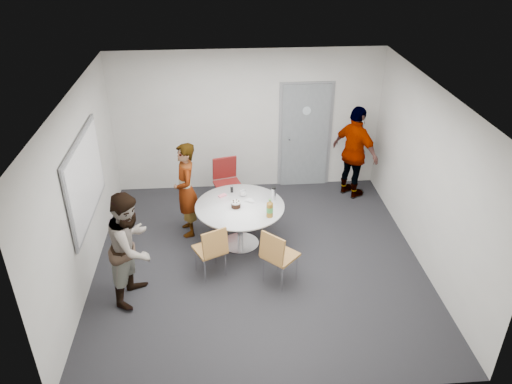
{
  "coord_description": "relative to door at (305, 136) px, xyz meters",
  "views": [
    {
      "loc": [
        -0.53,
        -6.25,
        4.77
      ],
      "look_at": [
        -0.02,
        0.25,
        1.1
      ],
      "focal_mm": 35.0,
      "sensor_mm": 36.0,
      "label": 1
    }
  ],
  "objects": [
    {
      "name": "wall_left",
      "position": [
        -3.6,
        -2.48,
        0.32
      ],
      "size": [
        0.0,
        5.0,
        5.0
      ],
      "primitive_type": "plane",
      "rotation": [
        1.57,
        0.0,
        1.57
      ],
      "color": "#B9B5AF",
      "rests_on": "floor"
    },
    {
      "name": "table",
      "position": [
        -1.33,
        -2.01,
        -0.39
      ],
      "size": [
        1.41,
        1.41,
        1.04
      ],
      "color": "white",
      "rests_on": "floor"
    },
    {
      "name": "wall_right",
      "position": [
        1.4,
        -2.48,
        0.32
      ],
      "size": [
        0.0,
        5.0,
        5.0
      ],
      "primitive_type": "plane",
      "rotation": [
        1.57,
        0.0,
        -1.57
      ],
      "color": "#B9B5AF",
      "rests_on": "floor"
    },
    {
      "name": "whiteboard",
      "position": [
        -3.56,
        -2.28,
        0.42
      ],
      "size": [
        0.04,
        1.9,
        1.25
      ],
      "color": "gray",
      "rests_on": "wall_left"
    },
    {
      "name": "chair_near_left",
      "position": [
        -1.8,
        -2.81,
        -0.5
      ],
      "size": [
        0.56,
        0.58,
        0.86
      ],
      "rotation": [
        0.0,
        0.0,
        0.45
      ],
      "color": "olive",
      "rests_on": "floor"
    },
    {
      "name": "ceiling",
      "position": [
        -1.1,
        -2.48,
        1.67
      ],
      "size": [
        5.0,
        5.0,
        0.0
      ],
      "primitive_type": "plane",
      "rotation": [
        3.14,
        0.0,
        0.0
      ],
      "color": "silver",
      "rests_on": "wall_back"
    },
    {
      "name": "person_main",
      "position": [
        -2.21,
        -1.57,
        -0.21
      ],
      "size": [
        0.49,
        0.65,
        1.62
      ],
      "primitive_type": "imported",
      "rotation": [
        0.0,
        0.0,
        -1.39
      ],
      "color": "#A5C6EA",
      "rests_on": "floor"
    },
    {
      "name": "chair_far",
      "position": [
        -1.54,
        -0.78,
        -0.44
      ],
      "size": [
        0.55,
        0.59,
        0.96
      ],
      "rotation": [
        0.0,
        0.0,
        3.38
      ],
      "color": "maroon",
      "rests_on": "floor"
    },
    {
      "name": "door",
      "position": [
        0.0,
        0.0,
        0.0
      ],
      "size": [
        1.02,
        0.17,
        2.12
      ],
      "color": "slate",
      "rests_on": "wall_back"
    },
    {
      "name": "person_left",
      "position": [
        -2.88,
        -3.12,
        -0.2
      ],
      "size": [
        0.82,
        0.94,
        1.65
      ],
      "primitive_type": "imported",
      "rotation": [
        0.0,
        0.0,
        1.29
      ],
      "color": "white",
      "rests_on": "floor"
    },
    {
      "name": "person_right",
      "position": [
        0.85,
        -0.53,
        -0.14
      ],
      "size": [
        0.94,
        1.1,
        1.77
      ],
      "primitive_type": "imported",
      "rotation": [
        0.0,
        0.0,
        2.17
      ],
      "color": "black",
      "rests_on": "floor"
    },
    {
      "name": "floor",
      "position": [
        -1.1,
        -2.48,
        -1.03
      ],
      "size": [
        5.0,
        5.0,
        0.0
      ],
      "primitive_type": "plane",
      "color": "black",
      "rests_on": "ground"
    },
    {
      "name": "chair_near_right",
      "position": [
        -0.89,
        -3.05,
        -0.48
      ],
      "size": [
        0.62,
        0.62,
        0.9
      ],
      "rotation": [
        0.0,
        0.0,
        -0.78
      ],
      "color": "olive",
      "rests_on": "floor"
    },
    {
      "name": "wall_back",
      "position": [
        -1.1,
        0.02,
        0.32
      ],
      "size": [
        5.0,
        0.0,
        5.0
      ],
      "primitive_type": "plane",
      "rotation": [
        1.57,
        0.0,
        0.0
      ],
      "color": "#B9B5AF",
      "rests_on": "floor"
    },
    {
      "name": "wall_front",
      "position": [
        -1.1,
        -4.98,
        0.32
      ],
      "size": [
        5.0,
        0.0,
        5.0
      ],
      "primitive_type": "plane",
      "rotation": [
        -1.57,
        0.0,
        0.0
      ],
      "color": "#B9B5AF",
      "rests_on": "floor"
    }
  ]
}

